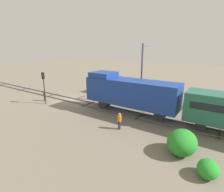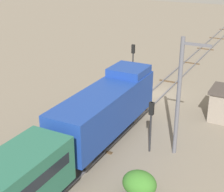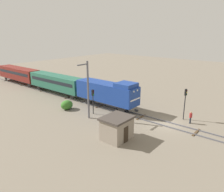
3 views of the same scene
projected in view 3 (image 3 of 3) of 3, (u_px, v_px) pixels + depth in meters
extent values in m
plane|color=#756B5B|center=(166.00, 124.00, 29.55)|extent=(144.06, 144.06, 0.00)
cube|color=#595960|center=(164.00, 126.00, 28.99)|extent=(0.10, 96.04, 0.16)
cube|color=#595960|center=(169.00, 122.00, 30.06)|extent=(0.10, 96.04, 0.16)
cube|color=#4C3823|center=(196.00, 132.00, 27.10)|extent=(2.40, 0.24, 0.09)
cube|color=#4C3823|center=(141.00, 117.00, 31.97)|extent=(2.40, 0.24, 0.09)
cube|color=#4C3823|center=(101.00, 106.00, 36.83)|extent=(2.40, 0.24, 0.09)
cube|color=#4C3823|center=(70.00, 97.00, 41.69)|extent=(2.40, 0.24, 0.09)
cube|color=#4C3823|center=(45.00, 90.00, 46.56)|extent=(2.40, 0.24, 0.09)
cube|color=#4C3823|center=(25.00, 85.00, 51.42)|extent=(2.40, 0.24, 0.09)
cube|color=#4C3823|center=(9.00, 80.00, 56.28)|extent=(2.40, 0.24, 0.09)
cube|color=navy|center=(106.00, 92.00, 35.29)|extent=(2.90, 11.00, 2.90)
cube|color=navy|center=(126.00, 85.00, 32.42)|extent=(2.75, 2.80, 0.60)
cube|color=navy|center=(135.00, 98.00, 31.92)|extent=(2.84, 0.10, 2.84)
cube|color=white|center=(135.00, 100.00, 31.95)|extent=(2.46, 0.06, 0.20)
sphere|color=white|center=(134.00, 92.00, 31.24)|extent=(0.28, 0.28, 0.28)
sphere|color=white|center=(137.00, 90.00, 31.91)|extent=(0.28, 0.28, 0.28)
cylinder|color=#262628|center=(136.00, 110.00, 32.26)|extent=(0.36, 0.50, 0.36)
cylinder|color=#262628|center=(122.00, 110.00, 33.08)|extent=(0.18, 1.10, 1.10)
cylinder|color=#262628|center=(127.00, 107.00, 34.15)|extent=(0.18, 1.10, 1.10)
cylinder|color=#262628|center=(87.00, 100.00, 37.57)|extent=(0.18, 1.10, 1.10)
cylinder|color=#262628|center=(93.00, 98.00, 38.64)|extent=(0.18, 1.10, 1.10)
cube|color=#26604C|center=(56.00, 82.00, 43.32)|extent=(2.80, 14.00, 2.70)
cube|color=black|center=(56.00, 80.00, 43.22)|extent=(2.84, 12.88, 0.64)
cylinder|color=#262628|center=(72.00, 96.00, 40.02)|extent=(0.16, 0.96, 0.96)
cylinder|color=#262628|center=(78.00, 95.00, 41.09)|extent=(0.16, 0.96, 0.96)
cylinder|color=#262628|center=(39.00, 87.00, 46.59)|extent=(0.16, 0.96, 0.96)
cylinder|color=#262628|center=(44.00, 86.00, 47.65)|extent=(0.16, 0.96, 0.96)
cube|color=maroon|center=(19.00, 73.00, 52.19)|extent=(2.80, 14.00, 2.70)
cube|color=black|center=(19.00, 72.00, 52.09)|extent=(2.84, 12.88, 0.64)
cylinder|color=#262628|center=(29.00, 85.00, 48.90)|extent=(0.16, 0.96, 0.96)
cylinder|color=#262628|center=(35.00, 83.00, 49.96)|extent=(0.16, 0.96, 0.96)
cylinder|color=#262628|center=(6.00, 78.00, 55.46)|extent=(0.16, 0.96, 0.96)
cylinder|color=#262628|center=(12.00, 77.00, 56.53)|extent=(0.16, 0.96, 0.96)
cylinder|color=#262628|center=(185.00, 104.00, 30.64)|extent=(0.14, 0.14, 4.47)
cube|color=black|center=(186.00, 92.00, 30.13)|extent=(0.32, 0.24, 0.90)
sphere|color=#390606|center=(187.00, 91.00, 29.97)|extent=(0.16, 0.16, 0.16)
sphere|color=yellow|center=(187.00, 93.00, 30.05)|extent=(0.16, 0.16, 0.16)
sphere|color=black|center=(187.00, 94.00, 30.13)|extent=(0.16, 0.16, 0.16)
cylinder|color=#262628|center=(93.00, 102.00, 32.82)|extent=(0.14, 0.14, 3.79)
cube|color=black|center=(93.00, 93.00, 32.41)|extent=(0.32, 0.24, 0.90)
sphere|color=#390606|center=(93.00, 91.00, 32.25)|extent=(0.16, 0.16, 0.16)
sphere|color=#3C3306|center=(93.00, 93.00, 32.33)|extent=(0.16, 0.16, 0.16)
sphere|color=green|center=(94.00, 95.00, 32.41)|extent=(0.16, 0.16, 0.16)
cylinder|color=#262B38|center=(190.00, 121.00, 29.71)|extent=(0.15, 0.15, 0.85)
cylinder|color=#262B38|center=(190.00, 120.00, 29.85)|extent=(0.15, 0.15, 0.85)
cylinder|color=maroon|center=(191.00, 115.00, 29.57)|extent=(0.38, 0.38, 0.62)
sphere|color=tan|center=(191.00, 112.00, 29.45)|extent=(0.23, 0.23, 0.23)
cylinder|color=#262B38|center=(117.00, 98.00, 39.60)|extent=(0.15, 0.15, 0.85)
cylinder|color=#262B38|center=(118.00, 98.00, 39.75)|extent=(0.15, 0.15, 0.85)
cylinder|color=orange|center=(117.00, 94.00, 39.46)|extent=(0.38, 0.38, 0.62)
sphere|color=tan|center=(117.00, 92.00, 39.34)|extent=(0.23, 0.23, 0.23)
cylinder|color=#595960|center=(88.00, 90.00, 30.59)|extent=(0.28, 0.28, 8.27)
cube|color=#595960|center=(82.00, 65.00, 28.86)|extent=(1.80, 0.16, 0.16)
cube|color=gray|center=(117.00, 129.00, 25.24)|extent=(3.20, 2.60, 2.50)
cube|color=#3F3833|center=(117.00, 118.00, 24.85)|extent=(3.50, 2.90, 0.24)
cube|color=#2D2319|center=(126.00, 135.00, 24.52)|extent=(0.80, 0.06, 1.90)
ellipsoid|color=#356D26|center=(67.00, 105.00, 35.09)|extent=(2.04, 1.67, 1.49)
ellipsoid|color=#248326|center=(96.00, 89.00, 43.83)|extent=(2.60, 2.13, 1.89)
ellipsoid|color=#228A26|center=(95.00, 88.00, 46.36)|extent=(1.54, 1.26, 1.12)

